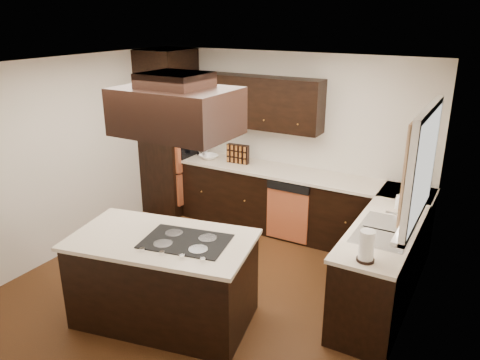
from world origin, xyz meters
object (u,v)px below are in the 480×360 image
Objects in this scene: oven_column at (170,144)px; spice_rack at (238,154)px; island at (164,281)px; range_hood at (176,111)px.

oven_column is 6.43× the size of spice_rack.
island is 5.19× the size of spice_rack.
island is 1.63× the size of range_hood.
island is 1.73m from range_hood.
spice_rack is (-0.55, 2.47, 0.62)m from island.
oven_column is at bearing 114.07° from island.
oven_column is 3.13m from range_hood.
range_hood is (1.88, -2.25, 1.10)m from oven_column.
oven_column is 2.02× the size of range_hood.
oven_column is 1.17m from spice_rack.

